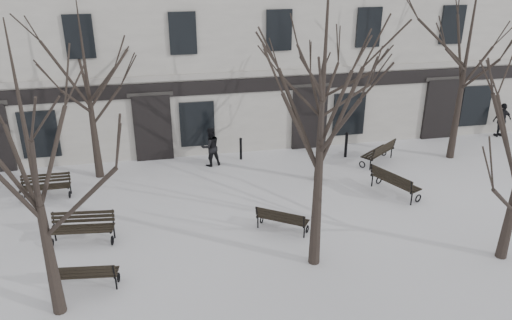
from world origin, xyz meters
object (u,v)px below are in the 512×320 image
object	(u,v)px
tree_1	(28,146)
bench_2	(282,219)
bench_0	(83,227)
bench_5	(394,181)
bench_3	(46,186)
bench_4	(379,152)
tree_2	(324,78)
bench_1	(85,274)

from	to	relation	value
tree_1	bench_2	size ratio (longest dim) A/B	4.27
bench_0	bench_2	bearing A→B (deg)	0.62
bench_5	tree_1	bearing A→B (deg)	87.08
tree_1	bench_5	bearing A→B (deg)	21.19
bench_3	bench_4	xyz separation A→B (m)	(13.46, 0.51, 0.04)
bench_4	bench_5	xyz separation A→B (m)	(-0.70, -2.87, 0.02)
bench_2	bench_3	bearing A→B (deg)	7.20
bench_2	tree_1	bearing A→B (deg)	56.45
bench_0	bench_3	world-z (taller)	bench_0
tree_2	bench_0	size ratio (longest dim) A/B	4.44
bench_3	bench_1	bearing A→B (deg)	-71.43
bench_5	bench_0	bearing A→B (deg)	71.44
bench_0	bench_5	world-z (taller)	bench_5
tree_1	bench_2	distance (m)	8.19
tree_1	tree_2	world-z (taller)	tree_2
tree_1	bench_2	xyz separation A→B (m)	(6.55, 2.67, -4.12)
bench_1	bench_4	distance (m)	13.11
bench_2	bench_5	size ratio (longest dim) A/B	0.83
tree_2	bench_4	world-z (taller)	tree_2
bench_1	bench_0	bearing A→B (deg)	-75.53
bench_2	bench_3	world-z (taller)	bench_3
bench_1	bench_3	xyz separation A→B (m)	(-2.02, 5.92, 0.01)
tree_2	bench_0	xyz separation A→B (m)	(-6.80, 2.53, -5.03)
bench_3	bench_5	xyz separation A→B (m)	(12.76, -2.37, 0.06)
tree_2	bench_1	bearing A→B (deg)	179.46
bench_5	bench_3	bearing A→B (deg)	55.36
bench_3	tree_2	bearing A→B (deg)	-35.43
bench_2	bench_1	bearing A→B (deg)	51.33
tree_2	bench_4	distance (m)	9.60
tree_1	bench_4	world-z (taller)	tree_1
tree_1	bench_1	xyz separation A→B (m)	(0.58, 0.84, -4.12)
bench_5	bench_2	bearing A→B (deg)	85.70
bench_2	bench_0	bearing A→B (deg)	28.46
tree_2	bench_5	world-z (taller)	tree_2
tree_1	bench_4	distance (m)	14.62
bench_1	bench_4	xyz separation A→B (m)	(11.43, 6.42, 0.05)
bench_0	bench_3	bearing A→B (deg)	122.64
bench_0	bench_3	size ratio (longest dim) A/B	1.14
bench_4	bench_3	bearing A→B (deg)	-33.95
bench_2	tree_2	bearing A→B (deg)	139.30
bench_1	bench_2	size ratio (longest dim) A/B	1.04
tree_2	bench_1	distance (m)	8.24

